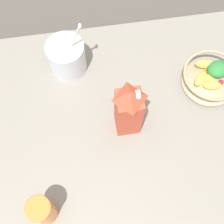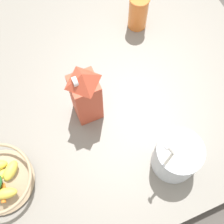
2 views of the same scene
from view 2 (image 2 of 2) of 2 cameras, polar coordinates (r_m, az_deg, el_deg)
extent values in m
plane|color=#4C4742|center=(1.13, -2.95, 6.19)|extent=(6.00, 6.00, 0.00)
cube|color=gray|center=(1.10, -3.01, 6.80)|extent=(1.11, 1.11, 0.05)
cylinder|color=tan|center=(1.00, -19.40, -11.93)|extent=(0.11, 0.11, 0.01)
ellipsoid|color=#EFD64C|center=(0.95, -18.05, -10.15)|extent=(0.07, 0.07, 0.03)
ellipsoid|color=#EFD64C|center=(0.94, -19.05, -13.93)|extent=(0.05, 0.08, 0.03)
cylinder|color=orange|center=(0.95, -19.25, -13.83)|extent=(0.05, 0.03, 0.01)
cube|color=#CC4C33|center=(0.93, -4.76, 2.52)|extent=(0.08, 0.08, 0.20)
pyramid|color=#CC4C33|center=(0.82, -5.41, 6.14)|extent=(0.08, 0.08, 0.04)
cylinder|color=white|center=(0.82, -6.79, 5.54)|extent=(0.03, 0.01, 0.03)
cylinder|color=silver|center=(0.92, 11.72, -8.00)|extent=(0.13, 0.13, 0.13)
cylinder|color=white|center=(0.87, 12.38, -7.10)|extent=(0.12, 0.12, 0.02)
cylinder|color=silver|center=(0.83, 10.90, -7.11)|extent=(0.02, 0.07, 0.17)
ellipsoid|color=silver|center=(0.74, 9.79, -6.14)|extent=(0.02, 0.02, 0.01)
cylinder|color=orange|center=(1.14, 4.80, 17.78)|extent=(0.07, 0.07, 0.14)
camera|label=1|loc=(0.79, -27.31, 69.98)|focal=50.00mm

